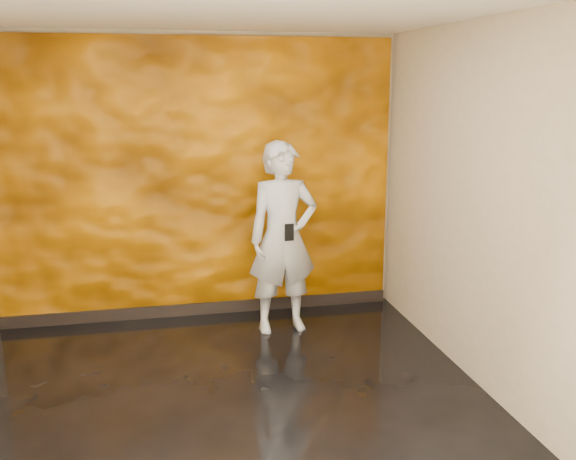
{
  "coord_description": "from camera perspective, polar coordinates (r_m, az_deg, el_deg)",
  "views": [
    {
      "loc": [
        -0.44,
        -4.34,
        2.34
      ],
      "look_at": [
        0.72,
        1.08,
        1.04
      ],
      "focal_mm": 40.0,
      "sensor_mm": 36.0,
      "label": 1
    }
  ],
  "objects": [
    {
      "name": "baseboard",
      "position": [
        6.68,
        -7.59,
        -6.92
      ],
      "size": [
        3.9,
        0.04,
        0.12
      ],
      "primitive_type": "cube",
      "color": "black",
      "rests_on": "ground"
    },
    {
      "name": "room",
      "position": [
        4.47,
        -6.11,
        0.9
      ],
      "size": [
        4.02,
        4.02,
        2.81
      ],
      "color": "black",
      "rests_on": "ground"
    },
    {
      "name": "feature_wall",
      "position": [
        6.39,
        -7.98,
        4.39
      ],
      "size": [
        3.9,
        0.06,
        2.75
      ],
      "primitive_type": "cube",
      "color": "orange",
      "rests_on": "ground"
    },
    {
      "name": "phone",
      "position": [
        5.7,
        0.11,
        -0.21
      ],
      "size": [
        0.08,
        0.02,
        0.16
      ],
      "primitive_type": "cube",
      "rotation": [
        0.0,
        0.0,
        0.07
      ],
      "color": "black",
      "rests_on": "man"
    },
    {
      "name": "man",
      "position": [
        6.0,
        -0.45,
        -0.7
      ],
      "size": [
        0.69,
        0.49,
        1.81
      ],
      "primitive_type": "imported",
      "rotation": [
        0.0,
        0.0,
        0.09
      ],
      "color": "#9FA5AD",
      "rests_on": "ground"
    }
  ]
}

